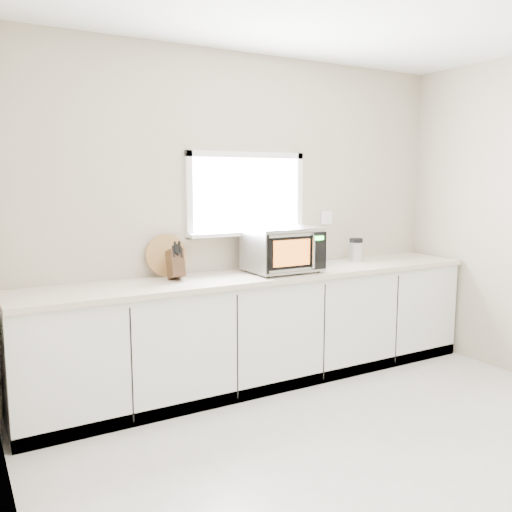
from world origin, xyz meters
TOP-DOWN VIEW (x-y plane):
  - ground at (0.00, 0.00)m, footprint 4.00×4.00m
  - back_wall at (0.00, 2.00)m, footprint 4.00×0.17m
  - cabinets at (0.00, 1.70)m, footprint 3.92×0.60m
  - countertop at (0.00, 1.69)m, footprint 3.92×0.64m
  - microwave at (0.16, 1.66)m, footprint 0.57×0.48m
  - knife_block at (-0.73, 1.77)m, footprint 0.11×0.21m
  - cutting_board at (-0.74, 1.94)m, footprint 0.33×0.08m
  - coffee_grinder at (1.05, 1.80)m, footprint 0.14×0.14m

SIDE VIEW (x-z plane):
  - ground at x=0.00m, z-range 0.00..0.00m
  - cabinets at x=0.00m, z-range 0.00..0.88m
  - countertop at x=0.00m, z-range 0.88..0.92m
  - coffee_grinder at x=1.05m, z-range 0.92..1.14m
  - knife_block at x=-0.73m, z-range 0.90..1.20m
  - cutting_board at x=-0.74m, z-range 0.92..1.25m
  - microwave at x=0.16m, z-range 0.93..1.30m
  - back_wall at x=0.00m, z-range 0.01..2.71m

